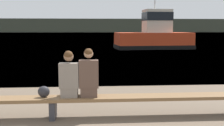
{
  "coord_description": "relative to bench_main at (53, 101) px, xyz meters",
  "views": [
    {
      "loc": [
        0.27,
        -3.38,
        1.92
      ],
      "look_at": [
        0.92,
        5.51,
        0.82
      ],
      "focal_mm": 45.0,
      "sensor_mm": 36.0,
      "label": 1
    }
  ],
  "objects": [
    {
      "name": "water_surface",
      "position": [
        0.56,
        123.27,
        -0.39
      ],
      "size": [
        240.0,
        240.0,
        0.0
      ],
      "primitive_type": "plane",
      "color": "#5684A3",
      "rests_on": "ground"
    },
    {
      "name": "tugboat_red",
      "position": [
        6.8,
        20.61,
        0.77
      ],
      "size": [
        7.41,
        3.95,
        6.06
      ],
      "rotation": [
        0.0,
        0.0,
        1.65
      ],
      "color": "red",
      "rests_on": "water_surface"
    },
    {
      "name": "person_right",
      "position": [
        0.77,
        0.0,
        0.52
      ],
      "size": [
        0.41,
        0.37,
        1.04
      ],
      "color": "#4C382D",
      "rests_on": "bench_main"
    },
    {
      "name": "shopping_bag",
      "position": [
        -0.18,
        0.01,
        0.19
      ],
      "size": [
        0.25,
        0.17,
        0.24
      ],
      "color": "#232328",
      "rests_on": "bench_main"
    },
    {
      "name": "far_shoreline",
      "position": [
        0.56,
        138.27,
        2.92
      ],
      "size": [
        600.0,
        12.0,
        6.63
      ],
      "primitive_type": "cube",
      "color": "#424738",
      "rests_on": "ground"
    },
    {
      "name": "bench_main",
      "position": [
        0.0,
        0.0,
        0.0
      ],
      "size": [
        8.69,
        0.47,
        0.47
      ],
      "color": "brown",
      "rests_on": "ground"
    },
    {
      "name": "person_left",
      "position": [
        0.35,
        0.0,
        0.51
      ],
      "size": [
        0.41,
        0.37,
        0.99
      ],
      "color": "#70665B",
      "rests_on": "bench_main"
    }
  ]
}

